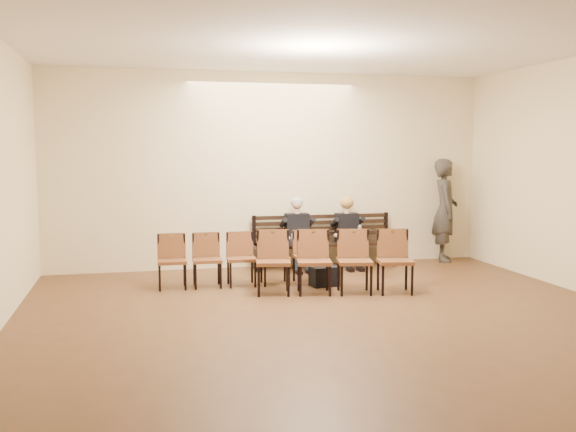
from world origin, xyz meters
The scene contains 11 objects.
ground centered at (0.00, 0.00, 0.00)m, with size 10.00×10.00×0.00m, color brown.
room_walls centered at (0.00, 0.79, 2.54)m, with size 8.02×10.01×3.51m.
bench centered at (0.90, 4.65, 0.23)m, with size 2.60×0.90×0.45m, color black.
seated_man centered at (0.38, 4.53, 0.62)m, with size 0.51×0.71×1.23m, color black, non-canonical shape.
seated_woman centered at (1.31, 4.53, 0.58)m, with size 0.50×0.69×1.15m, color black, non-canonical shape.
laptop centered at (0.41, 4.39, 0.57)m, with size 0.32×0.25×0.23m, color #B7B7BB.
water_bottle centered at (1.45, 4.30, 0.56)m, with size 0.07×0.07×0.22m, color silver.
bag centered at (0.43, 3.11, 0.15)m, with size 0.42×0.29×0.31m, color black.
passerby centered at (3.32, 4.75, 1.12)m, with size 0.82×0.54×2.24m, color #34302A.
chair_row_front centered at (0.43, 2.57, 0.47)m, with size 2.30×0.52×0.95m, color brown.
chair_row_back centered at (-0.82, 3.44, 0.42)m, with size 2.58×0.46×0.84m, color brown.
Camera 1 is at (-2.42, -6.35, 2.14)m, focal length 40.00 mm.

